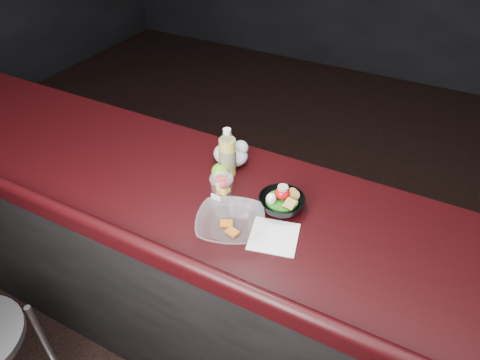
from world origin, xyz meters
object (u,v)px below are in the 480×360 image
at_px(lemonade_bottle, 228,156).
at_px(takeout_bowl, 230,224).
at_px(green_apple, 220,171).
at_px(snack_bowl, 281,202).
at_px(fruit_cup, 222,186).

bearing_deg(lemonade_bottle, takeout_bowl, -59.22).
xyz_separation_m(green_apple, snack_bowl, (0.29, -0.05, -0.00)).
distance_m(lemonade_bottle, fruit_cup, 0.16).
xyz_separation_m(snack_bowl, takeout_bowl, (-0.11, -0.18, -0.00)).
bearing_deg(lemonade_bottle, green_apple, -106.90).
bearing_deg(green_apple, snack_bowl, -10.69).
relative_size(green_apple, takeout_bowl, 0.24).
distance_m(lemonade_bottle, takeout_bowl, 0.33).
xyz_separation_m(fruit_cup, green_apple, (-0.07, 0.11, -0.03)).
xyz_separation_m(lemonade_bottle, fruit_cup, (0.06, -0.15, -0.02)).
height_order(lemonade_bottle, snack_bowl, lemonade_bottle).
distance_m(fruit_cup, snack_bowl, 0.22).
bearing_deg(fruit_cup, green_apple, 122.61).
relative_size(lemonade_bottle, snack_bowl, 1.09).
xyz_separation_m(lemonade_bottle, snack_bowl, (0.27, -0.09, -0.06)).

